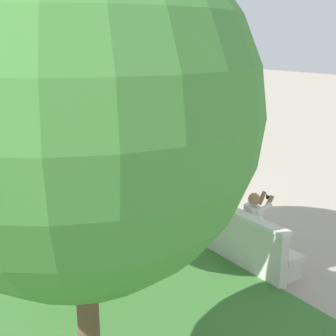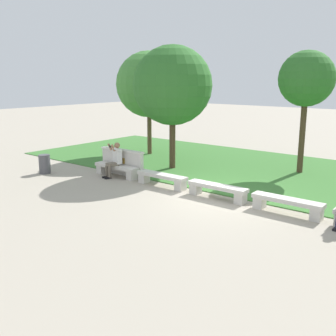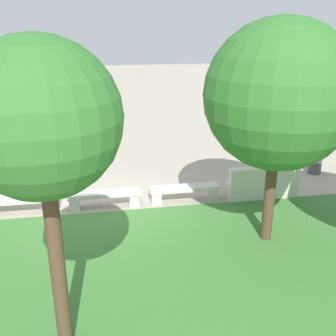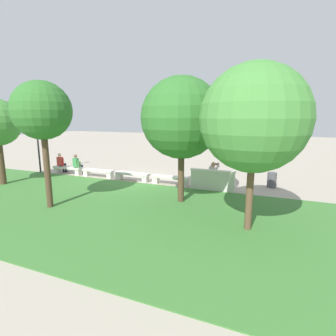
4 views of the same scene
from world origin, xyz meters
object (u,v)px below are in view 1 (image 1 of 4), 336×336
at_px(person_companion, 62,137).
at_px(tree_far_back, 78,113).
at_px(bench_main, 255,245).
at_px(bench_far, 96,165).
at_px(tree_left_background, 111,79).
at_px(backpack, 77,146).
at_px(lamp_post, 35,78).
at_px(bench_near, 183,210).
at_px(bench_mid, 133,184).
at_px(person_photographer, 258,223).
at_px(person_distant, 77,144).
at_px(bench_end, 67,151).

height_order(person_companion, tree_far_back, tree_far_back).
relative_size(bench_main, bench_far, 1.00).
xyz_separation_m(person_companion, tree_left_background, (-8.80, 2.51, 2.73)).
distance_m(backpack, lamp_post, 3.43).
relative_size(bench_near, tree_far_back, 0.40).
height_order(bench_mid, person_photographer, person_photographer).
xyz_separation_m(tree_far_back, lamp_post, (13.05, -3.94, -0.77)).
height_order(person_photographer, backpack, person_photographer).
distance_m(person_distant, lamp_post, 3.33).
bearing_deg(bench_main, bench_far, 0.00).
relative_size(bench_main, person_photographer, 1.52).
xyz_separation_m(person_distant, tree_far_back, (-10.38, 4.28, 2.72)).
distance_m(person_companion, tree_left_background, 9.55).
bearing_deg(bench_near, lamp_post, 1.80).
distance_m(person_distant, person_companion, 1.26).
distance_m(bench_main, bench_far, 6.80).
xyz_separation_m(bench_main, bench_near, (2.27, 0.00, 0.00)).
bearing_deg(tree_far_back, bench_far, -25.54).
xyz_separation_m(bench_end, person_photographer, (-9.05, -0.07, 0.43)).
relative_size(person_photographer, person_distant, 1.05).
height_order(backpack, tree_left_background, tree_left_background).
bearing_deg(bench_near, bench_mid, 0.00).
relative_size(tree_left_background, tree_far_back, 1.01).
xyz_separation_m(bench_end, tree_far_back, (-11.09, 4.21, 3.10)).
distance_m(bench_far, person_distant, 1.60).
distance_m(bench_end, tree_far_back, 12.26).
distance_m(bench_mid, person_photographer, 4.54).
height_order(person_photographer, tree_far_back, tree_far_back).
bearing_deg(bench_mid, bench_near, 180.00).
distance_m(bench_far, bench_end, 2.27).
bearing_deg(lamp_post, person_distant, -172.73).
distance_m(bench_main, person_photographer, 0.44).
height_order(bench_near, tree_left_background, tree_left_background).
xyz_separation_m(bench_near, bench_mid, (2.27, 0.00, 0.00)).
height_order(person_photographer, tree_left_background, tree_left_background).
relative_size(bench_far, person_photographer, 1.52).
bearing_deg(bench_near, person_photographer, -178.09).
xyz_separation_m(bench_far, person_photographer, (-6.79, -0.07, 0.43)).
relative_size(bench_main, backpack, 4.69).
height_order(bench_near, bench_end, same).
xyz_separation_m(person_photographer, person_companion, (9.60, 0.01, -0.06)).
xyz_separation_m(bench_mid, lamp_post, (6.50, 0.28, 2.33)).
xyz_separation_m(bench_main, bench_end, (9.07, 0.00, 0.00)).
bearing_deg(person_companion, lamp_post, 13.48).
bearing_deg(bench_far, person_companion, -1.33).
bearing_deg(person_distant, tree_far_back, 157.59).
bearing_deg(tree_left_background, bench_mid, -33.30).
bearing_deg(bench_main, tree_left_background, 71.49).
height_order(bench_near, lamp_post, lamp_post).
relative_size(bench_mid, person_distant, 1.59).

